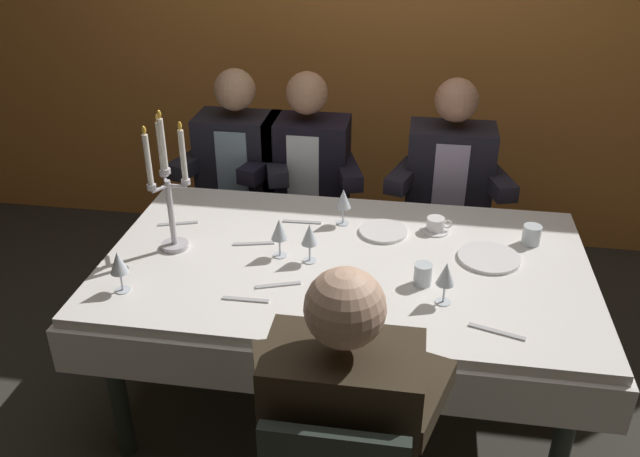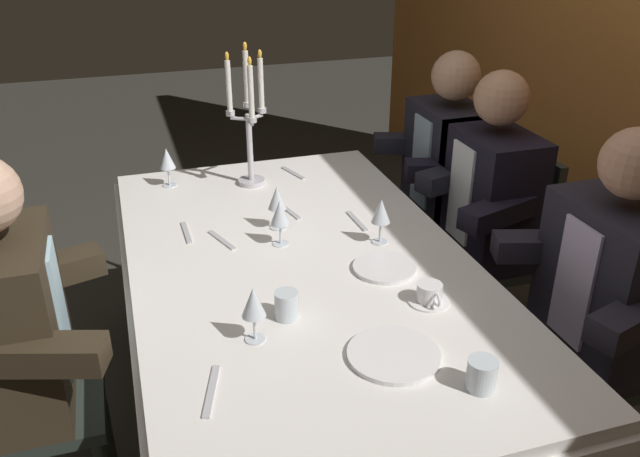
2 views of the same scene
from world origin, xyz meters
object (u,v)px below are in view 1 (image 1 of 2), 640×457
object	(u,v)px
dinner_plate_0	(489,258)
candelabra	(168,190)
dining_table	(345,284)
seated_diner_0	(240,163)
seated_diner_2	(342,427)
seated_diner_1	(308,168)
wine_glass_0	(446,275)
wine_glass_1	(343,200)
coffee_cup_0	(436,225)
wine_glass_3	(119,264)
seated_diner_3	(449,177)
water_tumbler_0	(532,235)
dinner_plate_1	(383,231)
wine_glass_4	(310,235)
wine_glass_2	(279,231)
water_tumbler_1	(423,274)

from	to	relation	value
dinner_plate_0	candelabra	bearing A→B (deg)	-175.21
dining_table	seated_diner_0	bearing A→B (deg)	127.18
seated_diner_0	seated_diner_2	xyz separation A→B (m)	(0.77, -1.77, 0.00)
dinner_plate_0	seated_diner_1	bearing A→B (deg)	137.39
wine_glass_0	wine_glass_1	size ratio (longest dim) A/B	1.00
coffee_cup_0	seated_diner_2	size ratio (longest dim) A/B	0.11
wine_glass_3	seated_diner_3	distance (m)	1.72
water_tumbler_0	dinner_plate_1	bearing A→B (deg)	-179.74
candelabra	seated_diner_0	xyz separation A→B (m)	(0.03, 0.90, -0.27)
dinner_plate_0	seated_diner_1	world-z (taller)	seated_diner_1
dinner_plate_1	coffee_cup_0	distance (m)	0.23
seated_diner_1	coffee_cup_0	bearing A→B (deg)	-42.14
wine_glass_3	wine_glass_4	distance (m)	0.71
wine_glass_2	wine_glass_3	size ratio (longest dim) A/B	1.00
seated_diner_0	seated_diner_2	bearing A→B (deg)	-66.52
seated_diner_0	seated_diner_2	distance (m)	1.93
wine_glass_2	water_tumbler_1	bearing A→B (deg)	-11.72
dinner_plate_0	wine_glass_4	world-z (taller)	wine_glass_4
wine_glass_4	seated_diner_2	xyz separation A→B (m)	(0.24, -0.85, -0.12)
candelabra	seated_diner_0	world-z (taller)	candelabra
candelabra	coffee_cup_0	size ratio (longest dim) A/B	4.42
wine_glass_4	water_tumbler_1	size ratio (longest dim) A/B	1.95
dining_table	seated_diner_1	size ratio (longest dim) A/B	1.56
wine_glass_2	wine_glass_3	bearing A→B (deg)	-147.31
dinner_plate_1	wine_glass_1	world-z (taller)	wine_glass_1
water_tumbler_0	dining_table	bearing A→B (deg)	-161.82
wine_glass_4	seated_diner_3	world-z (taller)	seated_diner_3
dining_table	seated_diner_1	distance (m)	0.94
wine_glass_3	wine_glass_4	bearing A→B (deg)	25.84
dinner_plate_0	wine_glass_1	xyz separation A→B (m)	(-0.61, 0.21, 0.11)
dinner_plate_1	water_tumbler_1	bearing A→B (deg)	-65.21
wine_glass_3	seated_diner_3	bearing A→B (deg)	45.86
candelabra	coffee_cup_0	xyz separation A→B (m)	(1.05, 0.31, -0.23)
seated_diner_2	wine_glass_1	bearing A→B (deg)	97.07
wine_glass_1	seated_diner_3	size ratio (longest dim) A/B	0.13
seated_diner_2	water_tumbler_1	bearing A→B (deg)	74.84
coffee_cup_0	seated_diner_1	bearing A→B (deg)	137.86
wine_glass_1	seated_diner_3	distance (m)	0.76
water_tumbler_0	seated_diner_0	bearing A→B (deg)	155.44
dining_table	wine_glass_4	distance (m)	0.28
dining_table	seated_diner_0	xyz separation A→B (m)	(-0.67, 0.89, 0.11)
wine_glass_4	water_tumbler_0	bearing A→B (deg)	17.61
water_tumbler_1	seated_diner_0	world-z (taller)	seated_diner_0
dinner_plate_0	seated_diner_3	xyz separation A→B (m)	(-0.14, 0.80, -0.01)
seated_diner_1	dinner_plate_1	bearing A→B (deg)	-55.89
dining_table	water_tumbler_0	world-z (taller)	water_tumbler_0
coffee_cup_0	seated_diner_1	xyz separation A→B (m)	(-0.66, 0.59, -0.03)
coffee_cup_0	seated_diner_3	distance (m)	0.60
dining_table	candelabra	bearing A→B (deg)	-178.58
wine_glass_0	seated_diner_1	xyz separation A→B (m)	(-0.69, 1.13, -0.12)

